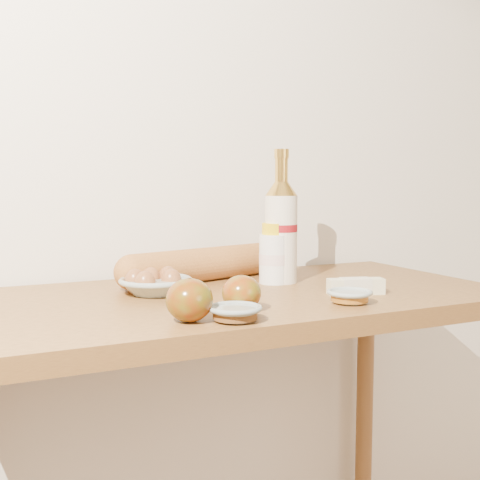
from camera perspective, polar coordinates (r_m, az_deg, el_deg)
name	(u,v)px	position (r m, az deg, el deg)	size (l,w,h in m)	color
back_wall	(182,122)	(1.61, -5.57, 11.09)	(3.50, 0.02, 2.60)	silver
table	(234,348)	(1.35, -0.55, -10.21)	(1.20, 0.60, 0.90)	brown
bourbon_bottle	(281,229)	(1.45, 3.92, 1.06)	(0.10, 0.10, 0.32)	beige
cream_bottle	(274,255)	(1.45, 3.27, -1.46)	(0.08, 0.08, 0.15)	white
egg_bowl	(155,284)	(1.32, -8.05, -4.12)	(0.17, 0.17, 0.06)	#929F9A
baguette	(205,264)	(1.48, -3.34, -2.31)	(0.50, 0.21, 0.08)	#BD7A39
apple_redgreen_front	(189,300)	(1.06, -4.82, -5.70)	(0.11, 0.11, 0.08)	maroon
apple_redgreen_right	(242,293)	(1.14, 0.14, -5.06)	(0.09, 0.09, 0.07)	#970908
sugar_bowl	(235,313)	(1.06, -0.47, -6.92)	(0.11, 0.11, 0.03)	gray
syrup_bowl	(350,296)	(1.24, 10.35, -5.26)	(0.10, 0.10, 0.03)	#97A59F
butter_stick	(356,286)	(1.33, 10.92, -4.34)	(0.13, 0.07, 0.04)	beige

